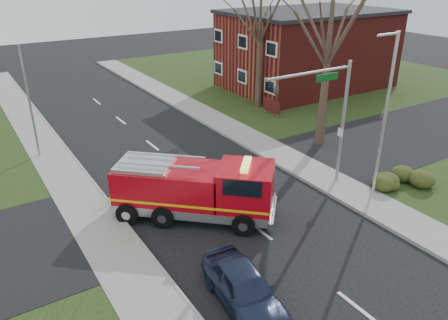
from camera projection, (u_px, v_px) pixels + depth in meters
ground at (258, 229)px, 20.12m from camera, size 120.00×120.00×0.00m
sidewalk_right at (353, 193)px, 23.12m from camera, size 2.40×80.00×0.15m
sidewalk_left at (131, 275)px, 17.07m from camera, size 2.40×80.00×0.15m
brick_building at (308, 49)px, 41.72m from camera, size 15.40×10.40×7.25m
health_center_sign at (272, 106)px, 34.50m from camera, size 0.12×2.00×1.40m
hedge_corner at (404, 179)px, 23.50m from camera, size 2.80×2.00×0.90m
bare_tree_near at (330, 32)px, 26.31m from camera, size 6.00×6.00×12.00m
bare_tree_far at (260, 29)px, 34.35m from camera, size 5.25×5.25×10.50m
traffic_signal_mast at (327, 105)px, 21.87m from camera, size 5.29×0.18×6.80m
streetlight_pole at (385, 112)px, 21.34m from camera, size 1.48×0.16×8.40m
utility_pole_far at (30, 104)px, 26.13m from camera, size 0.14×0.14×7.00m
fire_engine at (196, 191)px, 20.66m from camera, size 7.24×6.92×3.02m
parked_car_maroon at (244, 288)px, 15.39m from camera, size 2.33×4.62×1.51m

